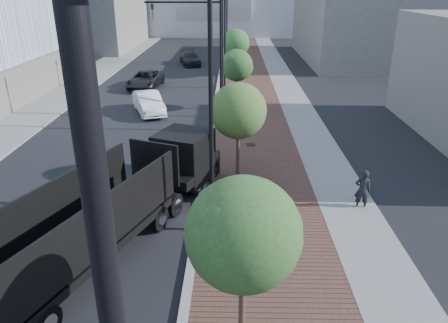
{
  "coord_description": "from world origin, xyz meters",
  "views": [
    {
      "loc": [
        1.34,
        -4.05,
        8.74
      ],
      "look_at": [
        1.0,
        12.0,
        2.0
      ],
      "focal_mm": 34.21,
      "sensor_mm": 36.0,
      "label": 1
    }
  ],
  "objects_px": {
    "dump_truck": "(144,191)",
    "pedestrian": "(363,190)",
    "white_sedan": "(149,103)",
    "dark_car_mid": "(145,80)"
  },
  "relations": [
    {
      "from": "pedestrian",
      "to": "white_sedan",
      "type": "bearing_deg",
      "value": -41.45
    },
    {
      "from": "white_sedan",
      "to": "pedestrian",
      "type": "relative_size",
      "value": 2.65
    },
    {
      "from": "dark_car_mid",
      "to": "pedestrian",
      "type": "height_order",
      "value": "pedestrian"
    },
    {
      "from": "pedestrian",
      "to": "dump_truck",
      "type": "bearing_deg",
      "value": 16.12
    },
    {
      "from": "dump_truck",
      "to": "pedestrian",
      "type": "relative_size",
      "value": 7.52
    },
    {
      "from": "dump_truck",
      "to": "white_sedan",
      "type": "xyz_separation_m",
      "value": [
        -2.65,
        15.04,
        -0.5
      ]
    },
    {
      "from": "dark_car_mid",
      "to": "white_sedan",
      "type": "bearing_deg",
      "value": -72.85
    },
    {
      "from": "dump_truck",
      "to": "dark_car_mid",
      "type": "height_order",
      "value": "dump_truck"
    },
    {
      "from": "white_sedan",
      "to": "dark_car_mid",
      "type": "distance_m",
      "value": 8.27
    },
    {
      "from": "white_sedan",
      "to": "dump_truck",
      "type": "bearing_deg",
      "value": -101.99
    }
  ]
}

